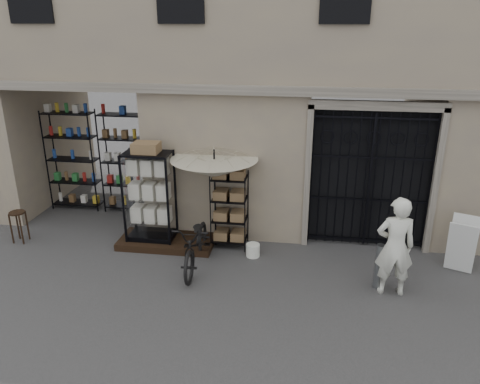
% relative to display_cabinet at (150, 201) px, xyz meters
% --- Properties ---
extents(ground, '(80.00, 80.00, 0.00)m').
position_rel_display_cabinet_xyz_m(ground, '(2.72, -1.56, -0.99)').
color(ground, black).
rests_on(ground, ground).
extents(main_building, '(14.00, 4.00, 9.00)m').
position_rel_display_cabinet_xyz_m(main_building, '(2.72, 2.44, 3.51)').
color(main_building, gray).
rests_on(main_building, ground).
extents(shop_recess, '(3.00, 1.70, 3.00)m').
position_rel_display_cabinet_xyz_m(shop_recess, '(-1.78, 1.24, 0.51)').
color(shop_recess, black).
rests_on(shop_recess, ground).
extents(shop_shelving, '(2.70, 0.50, 2.50)m').
position_rel_display_cabinet_xyz_m(shop_shelving, '(-1.83, 1.74, 0.26)').
color(shop_shelving, black).
rests_on(shop_shelving, ground).
extents(iron_gate, '(2.50, 0.21, 3.00)m').
position_rel_display_cabinet_xyz_m(iron_gate, '(4.47, 0.72, 0.51)').
color(iron_gate, black).
rests_on(iron_gate, ground).
extents(step_platform, '(2.00, 0.90, 0.15)m').
position_rel_display_cabinet_xyz_m(step_platform, '(0.32, -0.01, -0.92)').
color(step_platform, black).
rests_on(step_platform, ground).
extents(display_cabinet, '(1.08, 0.88, 2.03)m').
position_rel_display_cabinet_xyz_m(display_cabinet, '(0.00, 0.00, 0.00)').
color(display_cabinet, black).
rests_on(display_cabinet, step_platform).
extents(wire_rack, '(0.74, 0.56, 1.62)m').
position_rel_display_cabinet_xyz_m(wire_rack, '(1.65, 0.17, -0.20)').
color(wire_rack, black).
rests_on(wire_rack, ground).
extents(market_umbrella, '(1.78, 1.81, 2.52)m').
position_rel_display_cabinet_xyz_m(market_umbrella, '(1.35, 0.17, 0.82)').
color(market_umbrella, black).
rests_on(market_umbrella, ground).
extents(white_bucket, '(0.36, 0.36, 0.27)m').
position_rel_display_cabinet_xyz_m(white_bucket, '(2.20, -0.24, -0.86)').
color(white_bucket, white).
rests_on(white_bucket, ground).
extents(bicycle, '(0.69, 1.02, 1.90)m').
position_rel_display_cabinet_xyz_m(bicycle, '(1.17, -0.81, -0.99)').
color(bicycle, black).
rests_on(bicycle, ground).
extents(wooden_stool, '(0.34, 0.34, 0.69)m').
position_rel_display_cabinet_xyz_m(wooden_stool, '(-2.86, -0.29, -0.63)').
color(wooden_stool, black).
rests_on(wooden_stool, ground).
extents(steel_bollard, '(0.19, 0.19, 0.85)m').
position_rel_display_cabinet_xyz_m(steel_bollard, '(4.55, -1.09, -0.57)').
color(steel_bollard, slate).
rests_on(steel_bollard, ground).
extents(shopkeeper, '(0.77, 1.84, 0.43)m').
position_rel_display_cabinet_xyz_m(shopkeeper, '(4.75, -1.23, -0.99)').
color(shopkeeper, silver).
rests_on(shopkeeper, ground).
extents(easel_sign, '(0.67, 0.71, 1.04)m').
position_rel_display_cabinet_xyz_m(easel_sign, '(6.17, -0.23, -0.46)').
color(easel_sign, silver).
rests_on(easel_sign, ground).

